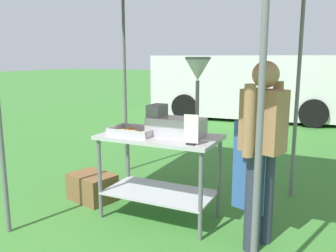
# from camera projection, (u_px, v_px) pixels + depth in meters

# --- Properties ---
(ground_plane) EXTENTS (70.00, 70.00, 0.00)m
(ground_plane) POSITION_uv_depth(u_px,v_px,m) (249.00, 128.00, 8.44)
(ground_plane) COLOR #3D7F33
(donut_cart) EXTENTS (1.19, 0.64, 0.87)m
(donut_cart) POSITION_uv_depth(u_px,v_px,m) (159.00, 158.00, 3.61)
(donut_cart) COLOR #B7B7BC
(donut_cart) RESTS_ON ground
(donut_tray) EXTENTS (0.45, 0.33, 0.07)m
(donut_tray) POSITION_uv_depth(u_px,v_px,m) (134.00, 132.00, 3.62)
(donut_tray) COLOR #B7B7BC
(donut_tray) RESTS_ON donut_cart
(donut_fryer) EXTENTS (0.62, 0.28, 0.77)m
(donut_fryer) POSITION_uv_depth(u_px,v_px,m) (180.00, 111.00, 3.49)
(donut_fryer) COLOR #B7B7BC
(donut_fryer) RESTS_ON donut_cart
(menu_sign) EXTENTS (0.13, 0.05, 0.27)m
(menu_sign) POSITION_uv_depth(u_px,v_px,m) (191.00, 132.00, 3.16)
(menu_sign) COLOR black
(menu_sign) RESTS_ON donut_cart
(vendor) EXTENTS (0.46, 0.53, 1.61)m
(vendor) POSITION_uv_depth(u_px,v_px,m) (261.00, 146.00, 3.00)
(vendor) COLOR #2D3347
(vendor) RESTS_ON ground
(supply_crate) EXTENTS (0.58, 0.49, 0.31)m
(supply_crate) POSITION_uv_depth(u_px,v_px,m) (92.00, 187.00, 4.16)
(supply_crate) COLOR brown
(supply_crate) RESTS_ON ground
(van_white) EXTENTS (5.32, 2.45, 1.69)m
(van_white) POSITION_uv_depth(u_px,v_px,m) (251.00, 86.00, 9.78)
(van_white) COLOR white
(van_white) RESTS_ON ground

